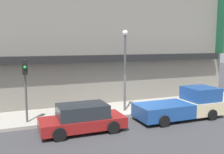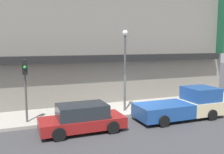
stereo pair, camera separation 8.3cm
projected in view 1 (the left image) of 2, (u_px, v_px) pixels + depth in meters
ground_plane at (138, 116)px, 15.63m from camera, size 80.00×80.00×0.00m
sidewalk at (126, 108)px, 17.18m from camera, size 36.00×3.40×0.17m
building at (110, 49)px, 19.58m from camera, size 19.80×3.80×10.24m
pickup_truck at (184, 105)px, 15.18m from camera, size 5.40×2.20×1.83m
parked_car at (82, 118)px, 12.85m from camera, size 4.36×2.03×1.43m
fire_hydrant at (70, 112)px, 14.67m from camera, size 0.18×0.18×0.66m
street_lamp at (125, 60)px, 15.91m from camera, size 0.36×0.36×5.20m
traffic_light at (25, 80)px, 13.53m from camera, size 0.28×0.42×3.49m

